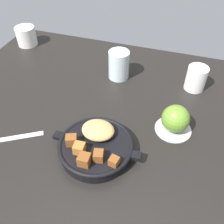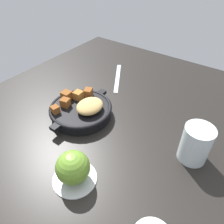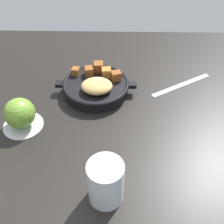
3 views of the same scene
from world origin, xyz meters
The scene contains 8 objects.
ground_plane centered at (0.00, 0.00, -1.20)cm, with size 112.86×100.48×2.40cm, color black.
cast_iron_skillet centered at (2.96, -9.46, 2.62)cm, with size 24.59×20.34×6.84cm.
saucer_plate centered at (22.02, 5.30, 0.30)cm, with size 10.86×10.86×0.60cm, color #B7BABF.
red_apple centered at (22.02, 5.30, 4.68)cm, with size 8.16×8.16×8.16cm, color olive.
butter_knife centered at (-23.98, -13.75, 0.18)cm, with size 22.56×1.60×0.36cm, color silver.
white_creamer_pitcher centered at (26.21, 27.65, 4.29)cm, with size 6.93×6.93×8.58cm, color white.
ceramic_mug_white centered at (-46.88, 36.92, 3.99)cm, with size 8.41×8.41×7.98cm, color silver.
water_glass_tall centered at (-1.30, 26.02, 5.23)cm, with size 7.55×7.55×10.45cm, color silver.
Camera 1 is at (20.03, -48.04, 55.90)cm, focal length 40.00 mm.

